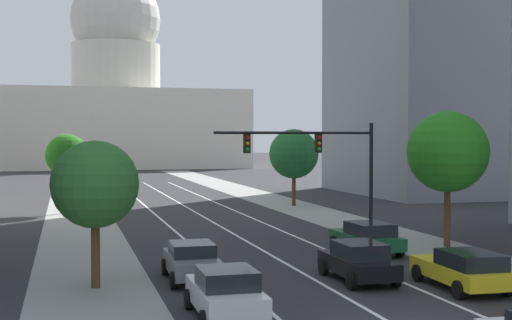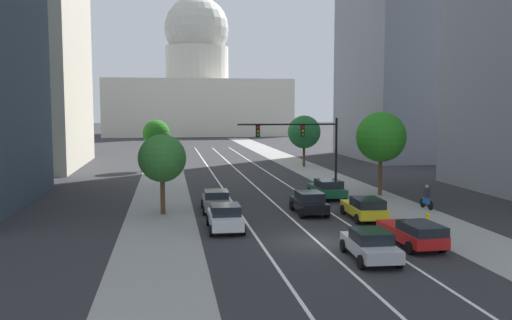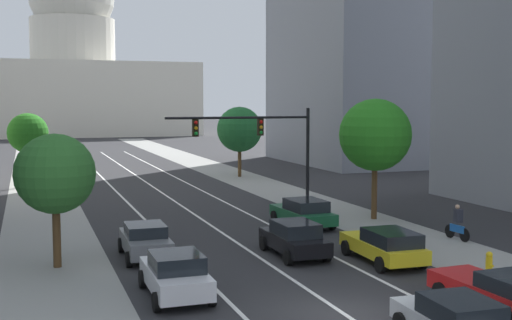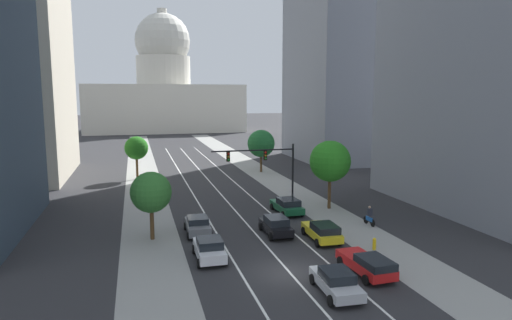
{
  "view_description": "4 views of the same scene",
  "coord_description": "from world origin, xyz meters",
  "px_view_note": "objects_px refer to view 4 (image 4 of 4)",
  "views": [
    {
      "loc": [
        -9.2,
        -16.97,
        5.45
      ],
      "look_at": [
        1.14,
        21.21,
        4.22
      ],
      "focal_mm": 49.51,
      "sensor_mm": 36.0,
      "label": 1
    },
    {
      "loc": [
        -7.77,
        -27.42,
        7.1
      ],
      "look_at": [
        -0.81,
        15.67,
        2.93
      ],
      "focal_mm": 38.34,
      "sensor_mm": 36.0,
      "label": 2
    },
    {
      "loc": [
        -9.2,
        -17.66,
        6.61
      ],
      "look_at": [
        2.62,
        15.78,
        3.44
      ],
      "focal_mm": 45.74,
      "sensor_mm": 36.0,
      "label": 3
    },
    {
      "loc": [
        -9.2,
        -25.67,
        11.23
      ],
      "look_at": [
        2.49,
        17.43,
        4.72
      ],
      "focal_mm": 31.47,
      "sensor_mm": 36.0,
      "label": 4
    }
  ],
  "objects_px": {
    "car_green": "(287,205)",
    "car_yellow": "(322,231)",
    "car_silver": "(336,281)",
    "street_tree_far_right": "(261,144)",
    "street_tree_near_right": "(330,161)",
    "street_tree_near_left": "(151,192)",
    "car_gray": "(198,225)",
    "fire_hydrant": "(374,244)",
    "street_tree_mid_left": "(136,148)",
    "car_black": "(276,225)",
    "cyclist": "(370,216)",
    "capitol_building": "(164,91)",
    "traffic_signal_mast": "(267,162)",
    "car_white": "(209,249)",
    "car_red": "(368,264)"
  },
  "relations": [
    {
      "from": "capitol_building",
      "to": "traffic_signal_mast",
      "type": "distance_m",
      "value": 99.72
    },
    {
      "from": "fire_hydrant",
      "to": "street_tree_near_right",
      "type": "xyz_separation_m",
      "value": [
        1.85,
        12.02,
        4.29
      ]
    },
    {
      "from": "car_black",
      "to": "car_red",
      "type": "height_order",
      "value": "car_black"
    },
    {
      "from": "traffic_signal_mast",
      "to": "car_green",
      "type": "bearing_deg",
      "value": -74.75
    },
    {
      "from": "car_gray",
      "to": "street_tree_mid_left",
      "type": "xyz_separation_m",
      "value": [
        -4.52,
        26.25,
        3.41
      ]
    },
    {
      "from": "car_white",
      "to": "car_yellow",
      "type": "distance_m",
      "value": 9.3
    },
    {
      "from": "street_tree_mid_left",
      "to": "car_green",
      "type": "bearing_deg",
      "value": -58.21
    },
    {
      "from": "car_silver",
      "to": "car_green",
      "type": "bearing_deg",
      "value": -7.3
    },
    {
      "from": "car_white",
      "to": "car_yellow",
      "type": "height_order",
      "value": "car_white"
    },
    {
      "from": "car_gray",
      "to": "car_yellow",
      "type": "bearing_deg",
      "value": -113.16
    },
    {
      "from": "fire_hydrant",
      "to": "street_tree_mid_left",
      "type": "height_order",
      "value": "street_tree_mid_left"
    },
    {
      "from": "car_green",
      "to": "street_tree_far_right",
      "type": "height_order",
      "value": "street_tree_far_right"
    },
    {
      "from": "car_yellow",
      "to": "street_tree_near_right",
      "type": "relative_size",
      "value": 0.68
    },
    {
      "from": "car_silver",
      "to": "car_red",
      "type": "xyz_separation_m",
      "value": [
        3.06,
        1.93,
        0.01
      ]
    },
    {
      "from": "car_green",
      "to": "car_gray",
      "type": "bearing_deg",
      "value": 112.44
    },
    {
      "from": "car_silver",
      "to": "car_gray",
      "type": "bearing_deg",
      "value": 27.69
    },
    {
      "from": "car_gray",
      "to": "car_yellow",
      "type": "height_order",
      "value": "car_gray"
    },
    {
      "from": "capitol_building",
      "to": "street_tree_near_left",
      "type": "xyz_separation_m",
      "value": [
        -8.17,
        -107.52,
        -8.72
      ]
    },
    {
      "from": "street_tree_near_left",
      "to": "street_tree_far_right",
      "type": "relative_size",
      "value": 0.87
    },
    {
      "from": "street_tree_mid_left",
      "to": "street_tree_near_right",
      "type": "bearing_deg",
      "value": -49.33
    },
    {
      "from": "car_black",
      "to": "street_tree_mid_left",
      "type": "height_order",
      "value": "street_tree_mid_left"
    },
    {
      "from": "cyclist",
      "to": "street_tree_near_right",
      "type": "distance_m",
      "value": 7.49
    },
    {
      "from": "car_red",
      "to": "street_tree_near_left",
      "type": "bearing_deg",
      "value": 47.64
    },
    {
      "from": "car_green",
      "to": "car_yellow",
      "type": "xyz_separation_m",
      "value": [
        -0.01,
        -8.38,
        -0.01
      ]
    },
    {
      "from": "car_green",
      "to": "traffic_signal_mast",
      "type": "distance_m",
      "value": 5.27
    },
    {
      "from": "car_white",
      "to": "fire_hydrant",
      "type": "relative_size",
      "value": 4.57
    },
    {
      "from": "traffic_signal_mast",
      "to": "cyclist",
      "type": "height_order",
      "value": "traffic_signal_mast"
    },
    {
      "from": "cyclist",
      "to": "street_tree_mid_left",
      "type": "xyz_separation_m",
      "value": [
        -19.25,
        27.65,
        3.32
      ]
    },
    {
      "from": "car_white",
      "to": "car_green",
      "type": "height_order",
      "value": "car_white"
    },
    {
      "from": "car_green",
      "to": "traffic_signal_mast",
      "type": "bearing_deg",
      "value": 12.94
    },
    {
      "from": "car_red",
      "to": "car_white",
      "type": "bearing_deg",
      "value": 58.06
    },
    {
      "from": "car_silver",
      "to": "car_yellow",
      "type": "xyz_separation_m",
      "value": [
        3.04,
        8.91,
        0.02
      ]
    },
    {
      "from": "street_tree_near_left",
      "to": "cyclist",
      "type": "bearing_deg",
      "value": -3.14
    },
    {
      "from": "car_white",
      "to": "car_green",
      "type": "bearing_deg",
      "value": -41.42
    },
    {
      "from": "car_red",
      "to": "street_tree_near_left",
      "type": "xyz_separation_m",
      "value": [
        -12.75,
        10.76,
        3.01
      ]
    },
    {
      "from": "car_white",
      "to": "fire_hydrant",
      "type": "bearing_deg",
      "value": -94.97
    },
    {
      "from": "street_tree_near_right",
      "to": "cyclist",
      "type": "bearing_deg",
      "value": -81.63
    },
    {
      "from": "car_black",
      "to": "car_yellow",
      "type": "distance_m",
      "value": 3.85
    },
    {
      "from": "car_gray",
      "to": "street_tree_mid_left",
      "type": "bearing_deg",
      "value": 11.11
    },
    {
      "from": "car_black",
      "to": "car_red",
      "type": "distance_m",
      "value": 9.83
    },
    {
      "from": "capitol_building",
      "to": "car_yellow",
      "type": "distance_m",
      "value": 112.0
    },
    {
      "from": "car_gray",
      "to": "street_tree_near_left",
      "type": "bearing_deg",
      "value": 97.5
    },
    {
      "from": "capitol_building",
      "to": "car_gray",
      "type": "distance_m",
      "value": 107.86
    },
    {
      "from": "fire_hydrant",
      "to": "street_tree_mid_left",
      "type": "relative_size",
      "value": 0.16
    },
    {
      "from": "capitol_building",
      "to": "fire_hydrant",
      "type": "height_order",
      "value": "capitol_building"
    },
    {
      "from": "car_silver",
      "to": "fire_hydrant",
      "type": "height_order",
      "value": "car_silver"
    },
    {
      "from": "car_silver",
      "to": "street_tree_far_right",
      "type": "relative_size",
      "value": 0.71
    },
    {
      "from": "capitol_building",
      "to": "street_tree_near_right",
      "type": "distance_m",
      "value": 102.91
    },
    {
      "from": "street_tree_near_right",
      "to": "street_tree_near_left",
      "type": "bearing_deg",
      "value": -163.02
    },
    {
      "from": "capitol_building",
      "to": "street_tree_mid_left",
      "type": "height_order",
      "value": "capitol_building"
    }
  ]
}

